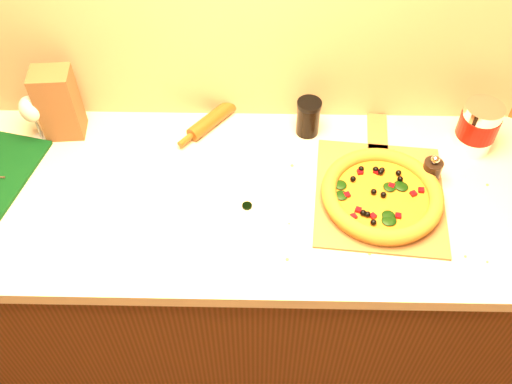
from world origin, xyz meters
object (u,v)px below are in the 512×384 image
coffee_canister (478,127)px  pizza (382,195)px  pizza_peel (379,191)px  wine_glass (31,110)px  rolling_pin (217,116)px  dark_jar (308,117)px  pepper_grinder (431,171)px

coffee_canister → pizza: bearing=-143.3°
pizza_peel → wine_glass: (-1.00, 0.19, 0.11)m
rolling_pin → coffee_canister: size_ratio=1.70×
wine_glass → dark_jar: 0.81m
rolling_pin → dark_jar: size_ratio=2.26×
wine_glass → coffee_canister: bearing=-0.4°
pepper_grinder → wine_glass: wine_glass is taller
pepper_grinder → dark_jar: dark_jar is taller
wine_glass → dark_jar: bearing=3.2°
pizza → pepper_grinder: (0.15, 0.08, 0.01)m
coffee_canister → rolling_pin: bearing=173.0°
coffee_canister → dark_jar: size_ratio=1.32×
coffee_canister → dark_jar: 0.49m
rolling_pin → dark_jar: bearing=-8.2°
pizza_peel → pizza: pizza is taller
pizza → rolling_pin: 0.57m
rolling_pin → coffee_canister: bearing=-7.0°
wine_glass → pizza: bearing=-12.9°
pizza_peel → pepper_grinder: size_ratio=5.49×
pizza_peel → coffee_canister: bearing=37.5°
pepper_grinder → dark_jar: bearing=150.1°
pizza_peel → wine_glass: bearing=174.5°
pepper_grinder → rolling_pin: 0.66m
pizza → pepper_grinder: 0.17m
pizza → coffee_canister: size_ratio=2.12×
wine_glass → rolling_pin: bearing=9.3°
dark_jar → pizza: bearing=-55.1°
pizza → wine_glass: 1.03m
pizza_peel → coffee_canister: coffee_canister is taller
pepper_grinder → wine_glass: size_ratio=0.62×
pizza_peel → pizza: (-0.00, -0.04, 0.03)m
pepper_grinder → rolling_pin: pepper_grinder is taller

